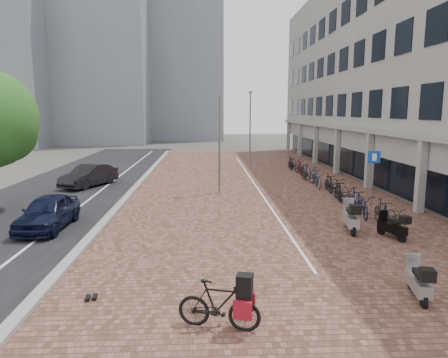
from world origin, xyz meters
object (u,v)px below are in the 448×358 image
car_navy (48,212)px  scooter_back (418,280)px  scooter_mid (392,226)px  hero_bike (219,304)px  scooter_front (351,216)px  parking_sign (373,169)px  car_dark (89,176)px

car_navy → scooter_back: car_navy is taller
car_navy → scooter_mid: 13.09m
hero_bike → car_navy: bearing=54.7°
hero_bike → scooter_front: bearing=-21.6°
car_navy → scooter_mid: bearing=-7.2°
scooter_back → parking_sign: parking_sign is taller
hero_bike → car_dark: bearing=38.8°
car_navy → parking_sign: (14.17, 2.95, 1.20)m
car_dark → scooter_front: car_dark is taller
scooter_front → scooter_mid: (1.20, -0.91, -0.12)m
hero_bike → scooter_front: hero_bike is taller
hero_bike → scooter_back: bearing=-60.7°
scooter_back → scooter_front: bearing=98.2°
car_dark → scooter_front: size_ratio=2.28×
hero_bike → parking_sign: size_ratio=0.69×
car_navy → scooter_back: (11.40, -6.77, -0.16)m
car_navy → car_dark: car_dark is taller
car_navy → hero_bike: (6.45, -7.97, -0.10)m
car_dark → hero_bike: bearing=-42.9°
scooter_front → scooter_back: 5.76m
car_navy → scooter_back: bearing=-29.4°
hero_bike → scooter_front: 8.74m
car_dark → hero_bike: size_ratio=2.18×
scooter_mid → scooter_front: bearing=124.8°
car_navy → scooter_front: 11.79m
car_navy → scooter_front: (11.75, -1.02, -0.05)m
car_navy → hero_bike: size_ratio=2.08×
scooter_front → parking_sign: parking_sign is taller
car_navy → scooter_mid: (12.95, -1.93, -0.17)m
scooter_front → car_navy: bearing=-175.4°
scooter_back → scooter_mid: bearing=83.8°
car_navy → scooter_front: car_navy is taller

